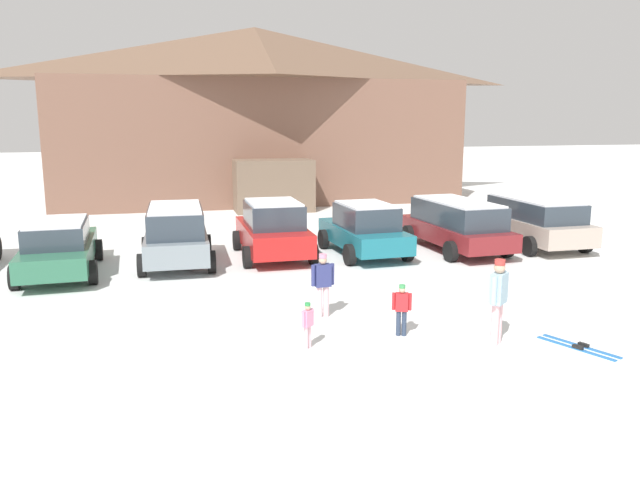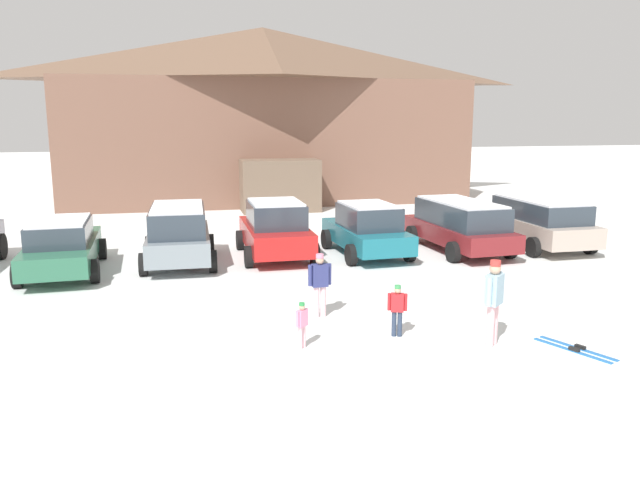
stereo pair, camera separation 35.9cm
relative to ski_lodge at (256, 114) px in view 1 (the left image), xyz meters
The scene contains 13 objects.
ground 26.54m from the ski_lodge, 93.58° to the right, with size 160.00×160.00×0.00m, color white.
ski_lodge is the anchor object (origin of this frame).
parked_green_coupe 17.70m from the ski_lodge, 117.87° to the right, with size 2.19×4.82×1.54m.
parked_grey_wagon 16.17m from the ski_lodge, 108.11° to the right, with size 2.24×4.16×1.76m.
parked_red_sedan 15.27m from the ski_lodge, 97.57° to the right, with size 2.23×4.22×1.78m.
parked_teal_hatchback 15.61m from the ski_lodge, 86.64° to the right, with size 2.20×4.17×1.67m.
parked_maroon_van 16.18m from the ski_lodge, 75.27° to the right, with size 2.33×4.82×1.66m.
parked_beige_suv 17.15m from the ski_lodge, 65.76° to the right, with size 2.26×4.56×1.65m.
skier_child_in_pink_snowsuit 23.16m from the ski_lodge, 97.09° to the right, with size 0.27×0.24×0.89m.
skier_adult_in_blue_parka 23.63m from the ski_lodge, 88.21° to the right, with size 0.50×0.44×1.67m.
skier_child_in_red_jacket 22.79m from the ski_lodge, 92.15° to the right, with size 0.37×0.23×1.05m.
skier_teen_in_navy_coat 21.30m from the ski_lodge, 95.58° to the right, with size 0.52×0.22×1.41m.
pair_of_skis 24.46m from the ski_lodge, 84.89° to the right, with size 0.87×1.57×0.08m.
Camera 1 is at (-3.86, -7.36, 4.26)m, focal length 35.00 mm.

